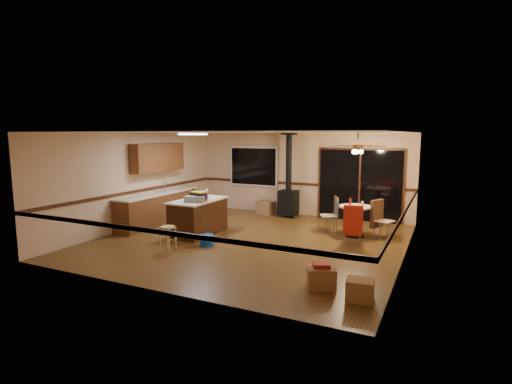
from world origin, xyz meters
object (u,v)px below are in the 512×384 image
Objects in this scene: box_under_window at (266,208)px; box_corner_a at (321,278)px; toolbox_grey at (195,199)px; dining_table at (355,216)px; kitchen_island at (199,217)px; blue_bucket at (207,240)px; chair_left at (333,210)px; chair_right at (378,214)px; chair_near at (353,220)px; wood_stove at (288,194)px; toolbox_black at (198,197)px; bar_stool at (168,239)px; box_corner_b at (360,290)px.

box_under_window is 6.30m from box_corner_a.
toolbox_grey reaches higher than dining_table.
blue_bucket is (0.79, -0.86, -0.32)m from kitchen_island.
chair_left and chair_right have the same top height.
chair_right is at bearing 25.88° from toolbox_grey.
kitchen_island reaches higher than box_corner_a.
toolbox_grey is at bearing -154.12° from chair_right.
chair_left and chair_near have the same top height.
chair_left is (1.78, -1.40, -0.14)m from wood_stove.
toolbox_black is 3.43m from box_under_window.
dining_table is at bearing -13.63° from chair_left.
dining_table is at bearing 41.70° from bar_stool.
toolbox_grey is at bearing -68.85° from kitchen_island.
box_under_window is (-3.71, 1.48, -0.39)m from chair_right.
toolbox_black is at bearing -96.41° from box_under_window.
toolbox_black reaches higher than toolbox_grey.
toolbox_black is 0.82× the size of box_corner_a.
toolbox_grey is 3.83m from chair_near.
dining_table is at bearing 25.85° from toolbox_black.
box_corner_b is at bearing -84.66° from chair_right.
kitchen_island is 4.49m from box_corner_a.
chair_near is (3.82, 0.62, 0.14)m from kitchen_island.
wood_stove is (1.30, 3.05, 0.28)m from kitchen_island.
bar_stool is at bearing -85.76° from toolbox_black.
kitchen_island is at bearing -157.88° from dining_table.
box_under_window is 6.89m from box_corner_b.
toolbox_black reaches higher than bar_stool.
bar_stool is 5.11m from chair_right.
chair_near is at bearing 12.83° from toolbox_black.
wood_stove reaches higher than bar_stool.
box_corner_a is at bearing -94.65° from chair_right.
kitchen_island is at bearing -158.95° from chair_right.
box_under_window is at bearing 83.81° from toolbox_grey.
wood_stove is 7.99× the size of blue_bucket.
wood_stove is 4.56× the size of bar_stool.
toolbox_grey is 4.99m from box_corner_b.
chair_near is 1.08m from chair_right.
toolbox_black is (0.14, -0.22, 0.55)m from kitchen_island.
blue_bucket is 0.60× the size of box_under_window.
blue_bucket is 3.42m from chair_left.
chair_near reaches higher than box_under_window.
wood_stove is 3.60× the size of chair_near.
chair_left is (2.29, 2.51, 0.46)m from blue_bucket.
bar_stool is 1.02× the size of chair_left.
bar_stool is 4.21m from chair_near.
chair_left reaches higher than box_corner_a.
chair_near is at bearing -43.94° from wood_stove.
chair_near is (0.74, -1.03, 0.01)m from chair_left.
chair_near is at bearing -36.85° from box_under_window.
toolbox_grey is 1.18m from blue_bucket.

